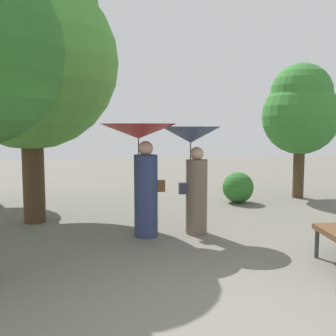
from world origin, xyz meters
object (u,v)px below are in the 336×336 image
object	(u,v)px
person_right	(193,158)
tree_far_back	(29,47)
tree_near_right	(301,109)
person_left	(141,154)

from	to	relation	value
person_right	tree_far_back	xyz separation A→B (m)	(-2.97, 1.24, 2.08)
person_right	tree_near_right	distance (m)	4.79
person_left	person_right	world-z (taller)	person_left
tree_far_back	person_right	bearing A→B (deg)	-22.75
person_right	tree_far_back	size ratio (longest dim) A/B	0.36
person_right	tree_near_right	world-z (taller)	tree_near_right
person_left	person_right	size ratio (longest dim) A/B	1.02
person_left	tree_near_right	distance (m)	5.52
person_left	tree_near_right	bearing A→B (deg)	-56.81
person_right	tree_far_back	bearing A→B (deg)	64.83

